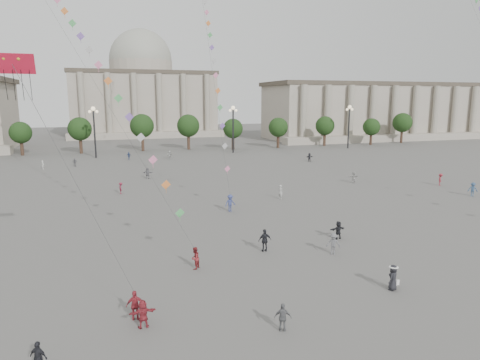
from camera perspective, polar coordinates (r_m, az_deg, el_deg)
name	(u,v)px	position (r m, az deg, el deg)	size (l,w,h in m)	color
ground	(315,285)	(29.62, 10.01, -13.64)	(360.00, 360.00, 0.00)	#4F4D4A
hall_east	(391,111)	(146.86, 19.55, 8.69)	(84.00, 26.22, 17.20)	#A09386
hall_central	(143,93)	(153.60, -12.87, 11.26)	(48.30, 34.30, 35.50)	#A09386
tree_row	(162,128)	(102.85, -10.31, 6.81)	(137.12, 5.12, 8.00)	#37261B
lamp_post_mid_west	(94,123)	(93.99, -18.90, 7.25)	(2.00, 0.90, 10.65)	#262628
lamp_post_mid_east	(233,120)	(97.96, -0.93, 7.94)	(2.00, 0.90, 10.65)	#262628
lamp_post_far_east	(349,119)	(110.26, 14.35, 7.92)	(2.00, 0.90, 10.65)	#262628
person_crowd_0	(129,156)	(89.56, -14.61, 3.13)	(0.95, 0.40, 1.62)	#374B7D
person_crowd_3	(338,230)	(38.83, 12.97, -6.52)	(1.49, 0.48, 1.61)	black
person_crowd_4	(169,155)	(89.31, -9.41, 3.34)	(1.58, 0.50, 1.70)	#B8B9B5
person_crowd_6	(333,244)	(35.02, 12.35, -8.30)	(1.12, 0.64, 1.74)	#5E5E63
person_crowd_7	(354,177)	(64.98, 14.92, 0.36)	(1.56, 0.50, 1.68)	#B3B2AE
person_crowd_8	(440,179)	(67.33, 25.16, 0.06)	(1.11, 0.64, 1.72)	maroon
person_crowd_9	(309,157)	(85.57, 9.24, 3.02)	(1.57, 0.50, 1.69)	black
person_crowd_10	(43,165)	(82.80, -24.79, 1.85)	(0.55, 0.36, 1.52)	silver
person_crowd_12	(148,173)	(67.74, -12.22, 0.89)	(1.55, 0.49, 1.67)	slate
person_crowd_13	(280,192)	(52.89, 5.42, -1.60)	(0.65, 0.42, 1.78)	#B1B1AD
person_crowd_14	(473,189)	(61.66, 28.61, -1.10)	(1.15, 0.66, 1.78)	#314C6E
person_crowd_16	(75,162)	(83.67, -21.19, 2.21)	(0.91, 0.38, 1.56)	slate
person_crowd_17	(121,188)	(57.67, -15.60, -1.05)	(0.98, 0.56, 1.51)	maroon
tourist_0	(135,305)	(25.46, -13.79, -15.92)	(1.00, 0.42, 1.71)	#A12B37
tourist_1	(39,357)	(22.64, -25.27, -20.58)	(0.89, 0.37, 1.52)	black
tourist_2	(143,314)	(24.62, -12.80, -17.02)	(1.46, 0.47, 1.58)	#9D2A36
tourist_3	(283,318)	(23.86, 5.74, -17.78)	(0.91, 0.38, 1.55)	slate
tourist_4	(265,240)	(34.87, 3.33, -8.04)	(1.09, 0.45, 1.86)	black
kite_flyer_0	(195,258)	(31.62, -6.03, -10.31)	(0.80, 0.62, 1.64)	maroon
kite_flyer_1	(230,203)	(46.84, -1.31, -3.08)	(1.23, 0.71, 1.91)	navy
hat_person	(393,277)	(29.86, 19.75, -12.08)	(0.99, 0.91, 1.69)	black
dragon_kite	(14,79)	(26.01, -27.88, 11.87)	(3.88, 1.70, 13.84)	red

